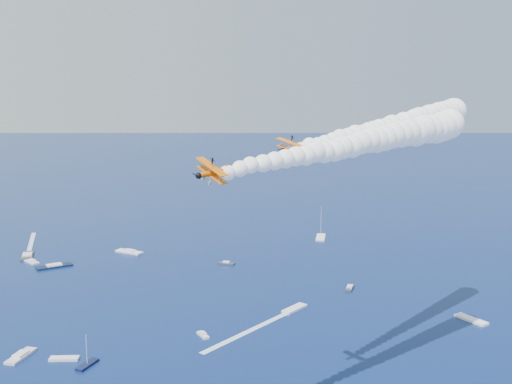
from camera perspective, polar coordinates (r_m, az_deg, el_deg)
biplane_lead at (r=117.75m, az=3.49°, el=4.21°), size 7.83×9.03×6.10m
biplane_trail at (r=99.45m, az=-4.13°, el=1.84°), size 7.59×9.11×7.12m
smoke_trail_lead at (r=146.26m, az=12.65°, el=6.14°), size 73.54×35.16×12.70m
smoke_trail_trail at (r=122.86m, az=9.57°, el=4.52°), size 72.83×19.86×12.70m
spectator_boats at (r=213.82m, az=-14.80°, el=-9.81°), size 233.17×170.47×0.70m
boat_wakes at (r=198.38m, az=-19.61°, el=-11.73°), size 152.62×198.48×0.04m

